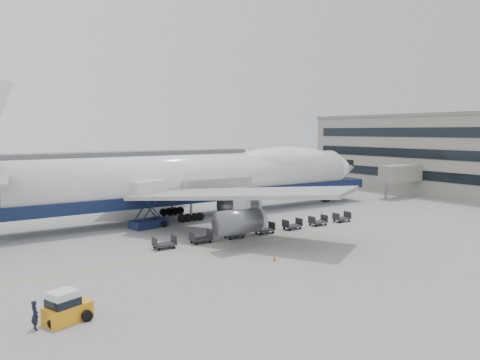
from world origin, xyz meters
TOP-DOWN VIEW (x-y plane):
  - ground at (0.00, 0.00)m, footprint 260.00×260.00m
  - apron_line at (0.00, -6.00)m, footprint 60.00×0.15m
  - terminal at (51.92, 0.04)m, footprint 24.20×70.40m
  - hangar at (-10.00, 70.00)m, footprint 110.00×8.00m
  - airliner at (0.64, 12.00)m, footprint 67.00×55.30m
  - catering_truck at (-9.34, 8.52)m, footprint 4.98×3.83m
  - baggage_tug at (-25.47, -16.33)m, footprint 3.22×2.42m
  - ground_worker at (-27.36, -16.48)m, footprint 0.55×0.74m
  - traffic_cone at (-5.55, -12.59)m, footprint 0.34×0.34m
  - dolly_0 at (-12.25, -2.52)m, footprint 2.30×1.35m
  - dolly_1 at (-7.90, -2.52)m, footprint 2.30×1.35m
  - dolly_2 at (-3.54, -2.52)m, footprint 2.30×1.35m
  - dolly_3 at (0.81, -2.52)m, footprint 2.30×1.35m
  - dolly_4 at (5.16, -2.52)m, footprint 2.30×1.35m
  - dolly_5 at (9.52, -2.52)m, footprint 2.30×1.35m
  - dolly_6 at (13.87, -2.52)m, footprint 2.30×1.35m

SIDE VIEW (x-z plane):
  - ground at x=0.00m, z-range 0.00..0.00m
  - apron_line at x=0.00m, z-range 0.00..0.01m
  - traffic_cone at x=-5.55m, z-range -0.01..0.49m
  - dolly_0 at x=-12.25m, z-range -0.12..1.18m
  - dolly_1 at x=-7.90m, z-range -0.12..1.18m
  - dolly_2 at x=-3.54m, z-range -0.12..1.18m
  - dolly_3 at x=0.81m, z-range -0.12..1.18m
  - dolly_4 at x=5.16m, z-range -0.12..1.18m
  - dolly_5 at x=9.52m, z-range -0.12..1.18m
  - dolly_6 at x=13.87m, z-range -0.12..1.18m
  - ground_worker at x=-27.36m, z-range 0.00..1.86m
  - baggage_tug at x=-25.47m, z-range -0.12..1.99m
  - catering_truck at x=-9.34m, z-range 0.42..6.44m
  - hangar at x=-10.00m, z-range 0.00..7.00m
  - airliner at x=0.64m, z-range -4.37..15.61m
  - terminal at x=51.92m, z-range -0.01..15.59m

